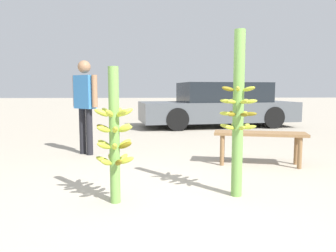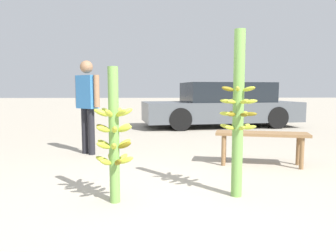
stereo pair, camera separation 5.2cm
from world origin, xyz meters
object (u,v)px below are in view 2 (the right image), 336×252
Objects in this scene: banana_stalk_center at (238,113)px; vendor_person at (87,99)px; parked_car at (222,105)px; market_bench at (261,138)px; banana_stalk_left at (114,136)px.

banana_stalk_center reaches higher than vendor_person.
banana_stalk_center is 6.38m from parked_car.
market_bench is at bearing 166.35° from parked_car.
market_bench is at bearing 20.38° from vendor_person.
vendor_person reaches higher than banana_stalk_left.
banana_stalk_left is at bearing -128.06° from market_bench.
banana_stalk_center is 1.25× the size of market_bench.
banana_stalk_left is 0.28× the size of parked_car.
banana_stalk_center reaches higher than market_bench.
banana_stalk_center reaches higher than banana_stalk_left.
market_bench is (1.91, 1.46, -0.25)m from banana_stalk_left.
vendor_person is 0.33× the size of parked_car.
vendor_person is at bearing 174.72° from market_bench.
parked_car is at bearing 79.34° from banana_stalk_center.
banana_stalk_left is at bearing 151.43° from parked_car.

